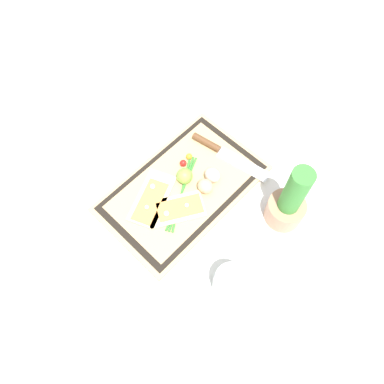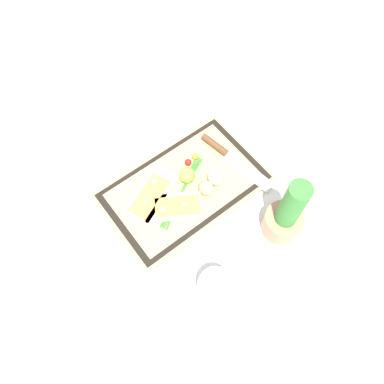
{
  "view_description": "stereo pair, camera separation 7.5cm",
  "coord_description": "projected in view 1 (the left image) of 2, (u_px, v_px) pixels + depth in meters",
  "views": [
    {
      "loc": [
        0.37,
        0.39,
        1.04
      ],
      "look_at": [
        0.0,
        0.04,
        0.03
      ],
      "focal_mm": 35.0,
      "sensor_mm": 36.0,
      "label": 1
    },
    {
      "loc": [
        0.31,
        0.44,
        1.04
      ],
      "look_at": [
        0.0,
        0.04,
        0.03
      ],
      "focal_mm": 35.0,
      "sensor_mm": 36.0,
      "label": 2
    }
  ],
  "objects": [
    {
      "name": "egg_pink",
      "position": [
        212.0,
        175.0,
        1.15
      ],
      "size": [
        0.04,
        0.05,
        0.04
      ],
      "primitive_type": "ellipsoid",
      "color": "beige",
      "rests_on": "cutting_board"
    },
    {
      "name": "egg_brown",
      "position": [
        205.0,
        186.0,
        1.13
      ],
      "size": [
        0.04,
        0.05,
        0.04
      ],
      "primitive_type": "ellipsoid",
      "color": "tan",
      "rests_on": "cutting_board"
    },
    {
      "name": "knife",
      "position": [
        218.0,
        149.0,
        1.21
      ],
      "size": [
        0.08,
        0.28,
        0.02
      ],
      "color": "silver",
      "rests_on": "cutting_board"
    },
    {
      "name": "ground_plane",
      "position": [
        183.0,
        189.0,
        1.17
      ],
      "size": [
        6.0,
        6.0,
        0.0
      ],
      "primitive_type": "plane",
      "color": "silver"
    },
    {
      "name": "pizza_slice_near",
      "position": [
        152.0,
        199.0,
        1.13
      ],
      "size": [
        0.21,
        0.15,
        0.02
      ],
      "color": "beige",
      "rests_on": "cutting_board"
    },
    {
      "name": "sauce_jar",
      "position": [
        230.0,
        284.0,
        0.99
      ],
      "size": [
        0.09,
        0.09,
        0.1
      ],
      "color": "silver",
      "rests_on": "ground_plane"
    },
    {
      "name": "lime",
      "position": [
        185.0,
        176.0,
        1.14
      ],
      "size": [
        0.05,
        0.05,
        0.05
      ],
      "primitive_type": "sphere",
      "color": "#7FB742",
      "rests_on": "cutting_board"
    },
    {
      "name": "herb_pot",
      "position": [
        289.0,
        204.0,
        1.05
      ],
      "size": [
        0.11,
        0.11,
        0.25
      ],
      "color": "#AD7A5B",
      "rests_on": "ground_plane"
    },
    {
      "name": "pizza_slice_far",
      "position": [
        176.0,
        209.0,
        1.11
      ],
      "size": [
        0.19,
        0.17,
        0.02
      ],
      "color": "beige",
      "rests_on": "cutting_board"
    },
    {
      "name": "cutting_board",
      "position": [
        183.0,
        188.0,
        1.16
      ],
      "size": [
        0.51,
        0.31,
        0.02
      ],
      "color": "tan",
      "rests_on": "ground_plane"
    },
    {
      "name": "cherry_tomato_red",
      "position": [
        183.0,
        163.0,
        1.18
      ],
      "size": [
        0.02,
        0.02,
        0.02
      ],
      "primitive_type": "sphere",
      "color": "red",
      "rests_on": "cutting_board"
    },
    {
      "name": "scallion_bunch",
      "position": [
        182.0,
        193.0,
        1.14
      ],
      "size": [
        0.24,
        0.15,
        0.01
      ],
      "color": "#388433",
      "rests_on": "cutting_board"
    },
    {
      "name": "cherry_tomato_yellow",
      "position": [
        189.0,
        157.0,
        1.19
      ],
      "size": [
        0.02,
        0.02,
        0.02
      ],
      "primitive_type": "sphere",
      "color": "gold",
      "rests_on": "cutting_board"
    }
  ]
}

